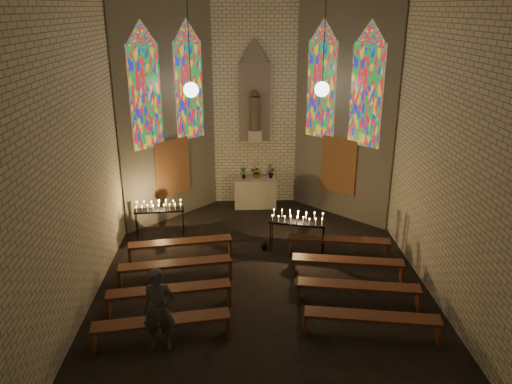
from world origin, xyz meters
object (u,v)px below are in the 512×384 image
votive_stand_left (159,208)px  votive_stand_right (297,220)px  aisle_flower_pot (265,244)px  visitor (159,310)px  altar (255,193)px

votive_stand_left → votive_stand_right: votive_stand_right is taller
aisle_flower_pot → votive_stand_left: bearing=161.7°
aisle_flower_pot → votive_stand_right: size_ratio=0.23×
aisle_flower_pot → visitor: bearing=-118.7°
votive_stand_left → visitor: size_ratio=0.85×
aisle_flower_pot → votive_stand_left: size_ratio=0.25×
votive_stand_left → votive_stand_right: (3.95, -1.17, 0.06)m
altar → votive_stand_left: votive_stand_left is taller
altar → visitor: visitor is taller
aisle_flower_pot → visitor: visitor is taller
altar → votive_stand_left: bearing=-142.2°
altar → aisle_flower_pot: size_ratio=3.85×
votive_stand_left → aisle_flower_pot: bearing=-23.7°
altar → visitor: 7.78m
votive_stand_left → votive_stand_right: size_ratio=0.93×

